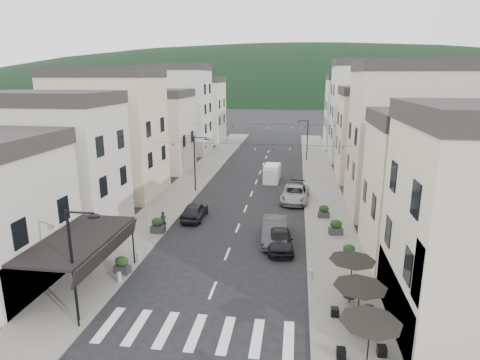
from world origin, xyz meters
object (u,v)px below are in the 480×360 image
Objects in this scene: delivery_van at (272,173)px; parked_car_c at (295,194)px; parked_car_d at (295,191)px; parked_car_a at (280,239)px; pedestrian_a at (163,221)px; parked_car_b at (275,230)px; parked_car_e at (195,211)px; pedestrian_b at (111,233)px.

parked_car_c is at bearing -67.91° from delivery_van.
parked_car_a is at bearing -88.31° from parked_car_d.
parked_car_d is at bearing -63.69° from delivery_van.
parked_car_a is 0.97× the size of parked_car_d.
delivery_van reaches higher than parked_car_c.
pedestrian_a is at bearing 161.37° from parked_car_a.
parked_car_a is 1.03× the size of delivery_van.
parked_car_b is 8.21m from parked_car_e.
delivery_van is at bearing 89.20° from parked_car_a.
parked_car_a is at bearing -82.53° from delivery_van.
pedestrian_b is (-13.30, -14.19, 0.25)m from parked_car_d.
pedestrian_b is (-10.50, -20.44, -0.09)m from delivery_van.
parked_car_c is 18.39m from pedestrian_b.
delivery_van is at bearing -112.32° from parked_car_e.
parked_car_b is 11.80m from parked_car_d.
parked_car_b is 3.23× the size of pedestrian_b.
pedestrian_a is at bearing 62.20° from pedestrian_b.
parked_car_c is 14.11m from pedestrian_a.
parked_car_d is 2.87× the size of pedestrian_b.
pedestrian_b is (-4.64, -6.38, 0.19)m from parked_car_e.
parked_car_c is at bearing 78.94° from parked_car_a.
parked_car_b is 12.12m from pedestrian_b.
delivery_van is 2.86× the size of pedestrian_a.
parked_car_a is 1.46m from parked_car_b.
parked_car_b is 1.19× the size of delivery_van.
parked_car_d is 11.65m from parked_car_e.
delivery_van is at bearing 58.76° from pedestrian_a.
parked_car_d is 15.15m from pedestrian_a.
parked_car_b is 3.40× the size of pedestrian_a.
pedestrian_a is (-9.39, 2.09, 0.12)m from parked_car_a.
pedestrian_b is (-2.90, -3.17, 0.04)m from pedestrian_a.
parked_car_d is at bearing 79.50° from parked_car_a.
pedestrian_b reaches higher than parked_car_b.
parked_car_e is 0.98× the size of delivery_van.
parked_car_d is 3.02× the size of pedestrian_a.
pedestrian_a is at bearing 173.56° from parked_car_b.
parked_car_a is 11.66m from parked_car_c.
pedestrian_a is 4.30m from pedestrian_b.
parked_car_e is 3.66m from pedestrian_a.
parked_car_e reaches higher than parked_car_d.
parked_car_e is at bearing -110.40° from delivery_van.
pedestrian_a is at bearing -127.25° from parked_car_d.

